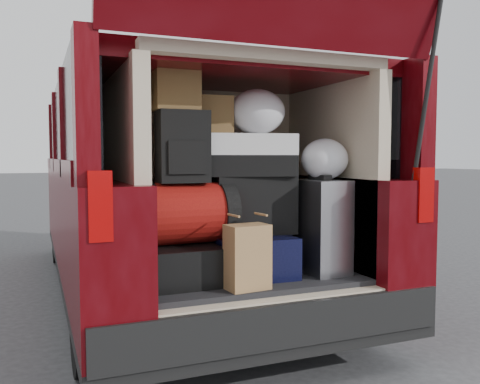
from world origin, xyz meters
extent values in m
plane|color=#373739|center=(0.00, 0.00, 0.00)|extent=(80.00, 80.00, 0.00)
cylinder|color=black|center=(-0.82, 0.40, 0.32)|extent=(0.24, 0.64, 0.64)
cylinder|color=black|center=(0.82, 0.40, 0.32)|extent=(0.24, 0.64, 0.64)
cylinder|color=black|center=(-0.82, 3.70, 0.32)|extent=(0.24, 0.64, 0.64)
cylinder|color=black|center=(0.82, 3.70, 0.32)|extent=(0.24, 0.64, 0.64)
cube|color=black|center=(0.00, 2.08, 0.26)|extent=(1.90, 4.85, 0.08)
cube|color=#470104|center=(-0.79, 2.08, 0.70)|extent=(0.33, 4.85, 0.80)
cube|color=#470104|center=(0.79, 2.08, 0.70)|extent=(0.33, 4.85, 0.80)
cube|color=#470104|center=(0.00, 2.08, 1.73)|extent=(1.82, 4.46, 0.10)
cube|color=black|center=(-0.88, 1.97, 1.44)|extent=(0.12, 4.25, 0.68)
cube|color=black|center=(0.88, 1.97, 1.44)|extent=(0.12, 4.25, 0.68)
cube|color=black|center=(0.00, -0.29, 0.40)|extent=(1.86, 0.16, 0.22)
cube|color=#990505|center=(-0.86, -0.33, 1.02)|extent=(0.10, 0.06, 0.30)
cube|color=#990505|center=(0.86, -0.33, 1.02)|extent=(0.10, 0.06, 0.30)
cube|color=black|center=(0.00, 0.28, 0.52)|extent=(1.24, 1.05, 0.06)
cube|color=beige|center=(-0.66, 0.28, 1.12)|extent=(0.08, 1.05, 1.15)
cube|color=beige|center=(0.66, 0.28, 1.12)|extent=(0.08, 1.05, 1.15)
cube|color=beige|center=(0.00, 0.83, 1.12)|extent=(1.34, 0.06, 1.15)
cube|color=beige|center=(0.00, 0.28, 1.73)|extent=(1.34, 1.05, 0.06)
cylinder|color=black|center=(0.84, -0.40, 1.65)|extent=(0.02, 0.90, 0.76)
cube|color=black|center=(0.00, 0.28, 0.28)|extent=(1.24, 1.05, 0.55)
cube|color=black|center=(-0.39, 0.14, 0.65)|extent=(0.38, 0.52, 0.20)
cube|color=black|center=(0.02, 0.16, 0.67)|extent=(0.46, 0.55, 0.23)
cube|color=silver|center=(0.43, 0.04, 0.82)|extent=(0.25, 0.37, 0.54)
cube|color=#AE864E|center=(-0.11, -0.16, 0.72)|extent=(0.23, 0.16, 0.33)
cube|color=maroon|center=(-0.35, 0.14, 0.92)|extent=(0.53, 0.36, 0.34)
cube|color=black|center=(0.07, 0.19, 0.95)|extent=(0.49, 0.33, 0.34)
cube|color=black|center=(-0.37, 0.12, 1.28)|extent=(0.27, 0.17, 0.39)
cube|color=silver|center=(0.03, 0.18, 1.24)|extent=(0.58, 0.37, 0.24)
cube|color=brown|center=(-0.40, 0.15, 1.58)|extent=(0.24, 0.19, 0.21)
cube|color=brown|center=(-0.16, 0.26, 1.47)|extent=(0.23, 0.20, 0.22)
ellipsoid|color=silver|center=(0.10, 0.21, 1.49)|extent=(0.34, 0.32, 0.26)
ellipsoid|color=silver|center=(0.47, 0.06, 1.21)|extent=(0.30, 0.29, 0.24)
camera|label=1|loc=(-1.11, -2.52, 1.23)|focal=38.00mm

